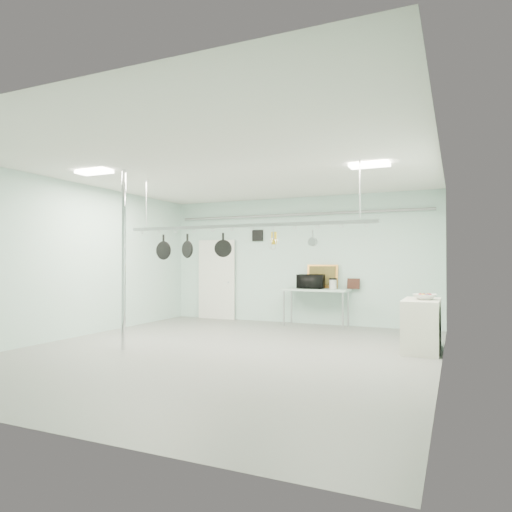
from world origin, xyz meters
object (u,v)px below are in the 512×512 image
at_px(coffee_canister, 333,284).
at_px(skillet_right, 223,245).
at_px(pot_rack, 242,224).
at_px(fruit_bowl, 425,297).
at_px(side_cabinet, 422,325).
at_px(microwave, 311,281).
at_px(skillet_mid, 187,246).
at_px(skillet_left, 163,247).
at_px(prep_table, 316,292).
at_px(chrome_pole, 124,259).

bearing_deg(coffee_canister, skillet_right, -109.66).
bearing_deg(pot_rack, fruit_bowl, 19.38).
relative_size(fruit_bowl, skillet_right, 0.90).
bearing_deg(side_cabinet, skillet_right, -161.73).
distance_m(microwave, skillet_mid, 3.69).
relative_size(coffee_canister, skillet_left, 0.47).
bearing_deg(skillet_mid, fruit_bowl, 37.00).
distance_m(fruit_bowl, skillet_right, 3.66).
bearing_deg(microwave, prep_table, 168.24).
height_order(coffee_canister, skillet_left, skillet_left).
distance_m(side_cabinet, skillet_left, 4.97).
xyz_separation_m(chrome_pole, microwave, (2.17, 4.22, -0.52)).
relative_size(side_cabinet, pot_rack, 0.25).
height_order(prep_table, fruit_bowl, fruit_bowl).
bearing_deg(coffee_canister, skillet_left, -126.82).
height_order(side_cabinet, microwave, microwave).
distance_m(microwave, coffee_canister, 0.55).
height_order(prep_table, pot_rack, pot_rack).
bearing_deg(skillet_left, microwave, 64.99).
relative_size(pot_rack, fruit_bowl, 12.00).
relative_size(prep_table, side_cabinet, 1.33).
bearing_deg(side_cabinet, microwave, 140.37).
bearing_deg(side_cabinet, coffee_canister, 133.75).
height_order(prep_table, skillet_right, skillet_right).
distance_m(prep_table, skillet_right, 3.54).
xyz_separation_m(microwave, fruit_bowl, (2.74, -2.26, -0.13)).
relative_size(fruit_bowl, skillet_left, 0.85).
distance_m(side_cabinet, skillet_mid, 4.47).
relative_size(microwave, skillet_mid, 1.35).
bearing_deg(pot_rack, prep_table, 83.09).
bearing_deg(chrome_pole, pot_rack, 25.35).
xyz_separation_m(chrome_pole, skillet_right, (1.52, 0.90, 0.26)).
bearing_deg(skillet_mid, side_cabinet, 37.74).
bearing_deg(fruit_bowl, chrome_pole, -158.25).
height_order(skillet_left, skillet_mid, same).
xyz_separation_m(skillet_left, skillet_mid, (0.54, 0.00, 0.01)).
bearing_deg(skillet_mid, microwave, 89.68).
distance_m(chrome_pole, pot_rack, 2.19).
bearing_deg(fruit_bowl, side_cabinet, 142.22).
bearing_deg(prep_table, skillet_mid, -115.08).
bearing_deg(fruit_bowl, microwave, 140.40).
relative_size(prep_table, fruit_bowl, 4.00).
bearing_deg(skillet_left, prep_table, 63.16).
distance_m(pot_rack, skillet_left, 1.73).
relative_size(coffee_canister, fruit_bowl, 0.56).
bearing_deg(prep_table, coffee_canister, 4.93).
relative_size(coffee_canister, skillet_right, 0.50).
distance_m(chrome_pole, coffee_canister, 5.06).
bearing_deg(chrome_pole, microwave, 62.82).
xyz_separation_m(side_cabinet, skillet_mid, (-4.09, -1.10, 1.41)).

